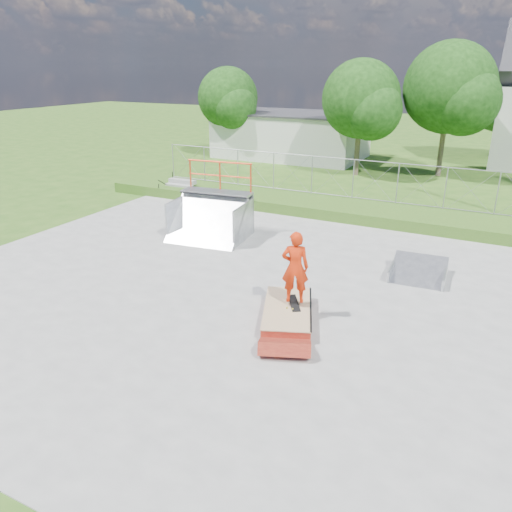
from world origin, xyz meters
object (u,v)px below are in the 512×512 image
(flat_bank_ramp, at_px, (418,271))
(skater, at_px, (295,270))
(quarter_pipe, at_px, (208,204))
(grind_box, at_px, (287,314))

(flat_bank_ramp, distance_m, skater, 4.96)
(quarter_pipe, relative_size, flat_bank_ramp, 1.59)
(grind_box, height_order, skater, skater)
(quarter_pipe, relative_size, skater, 1.45)
(grind_box, xyz_separation_m, quarter_pipe, (-5.31, 4.65, 1.21))
(grind_box, height_order, quarter_pipe, quarter_pipe)
(skater, bearing_deg, quarter_pipe, -59.71)
(grind_box, bearing_deg, skater, 42.25)
(flat_bank_ramp, bearing_deg, grind_box, -123.62)
(grind_box, xyz_separation_m, skater, (0.10, 0.20, 1.19))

